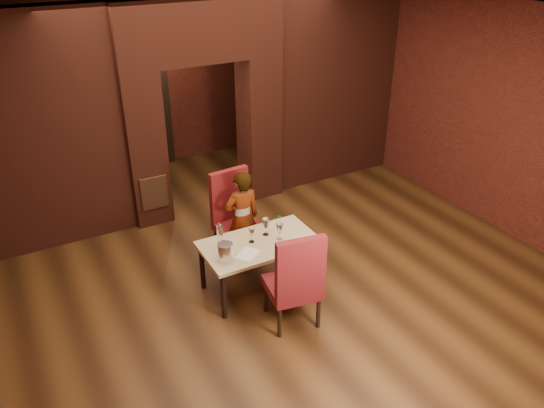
{
  "coord_description": "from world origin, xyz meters",
  "views": [
    {
      "loc": [
        -2.79,
        -5.2,
        4.08
      ],
      "look_at": [
        0.08,
        0.0,
        0.9
      ],
      "focal_mm": 35.0,
      "sensor_mm": 36.0,
      "label": 1
    }
  ],
  "objects_px": {
    "wine_glass_a": "(251,235)",
    "wine_glass_b": "(266,227)",
    "potted_plant": "(284,224)",
    "chair_far": "(239,218)",
    "wine_glass_c": "(280,232)",
    "water_bottle": "(220,235)",
    "person_seated": "(242,218)",
    "wine_bucket": "(225,252)",
    "chair_near": "(292,276)",
    "dining_table": "(260,265)"
  },
  "relations": [
    {
      "from": "person_seated",
      "to": "potted_plant",
      "type": "distance_m",
      "value": 0.99
    },
    {
      "from": "water_bottle",
      "to": "potted_plant",
      "type": "bearing_deg",
      "value": 30.78
    },
    {
      "from": "chair_far",
      "to": "water_bottle",
      "type": "distance_m",
      "value": 0.81
    },
    {
      "from": "person_seated",
      "to": "wine_glass_a",
      "type": "xyz_separation_m",
      "value": [
        -0.15,
        -0.56,
        0.09
      ]
    },
    {
      "from": "wine_glass_c",
      "to": "potted_plant",
      "type": "height_order",
      "value": "wine_glass_c"
    },
    {
      "from": "chair_far",
      "to": "person_seated",
      "type": "height_order",
      "value": "person_seated"
    },
    {
      "from": "chair_near",
      "to": "wine_bucket",
      "type": "xyz_separation_m",
      "value": [
        -0.54,
        0.57,
        0.16
      ]
    },
    {
      "from": "wine_glass_c",
      "to": "potted_plant",
      "type": "xyz_separation_m",
      "value": [
        0.64,
        0.99,
        -0.58
      ]
    },
    {
      "from": "potted_plant",
      "to": "chair_far",
      "type": "bearing_deg",
      "value": -165.54
    },
    {
      "from": "wine_glass_a",
      "to": "wine_glass_b",
      "type": "distance_m",
      "value": 0.24
    },
    {
      "from": "chair_far",
      "to": "person_seated",
      "type": "relative_size",
      "value": 0.92
    },
    {
      "from": "dining_table",
      "to": "chair_near",
      "type": "xyz_separation_m",
      "value": [
        0.03,
        -0.72,
        0.28
      ]
    },
    {
      "from": "chair_near",
      "to": "wine_glass_c",
      "type": "relative_size",
      "value": 5.55
    },
    {
      "from": "chair_far",
      "to": "person_seated",
      "type": "xyz_separation_m",
      "value": [
        -0.0,
        -0.11,
        0.05
      ]
    },
    {
      "from": "person_seated",
      "to": "wine_glass_b",
      "type": "relative_size",
      "value": 5.92
    },
    {
      "from": "dining_table",
      "to": "wine_glass_c",
      "type": "bearing_deg",
      "value": -12.8
    },
    {
      "from": "potted_plant",
      "to": "dining_table",
      "type": "bearing_deg",
      "value": -133.27
    },
    {
      "from": "wine_glass_b",
      "to": "person_seated",
      "type": "bearing_deg",
      "value": 99.07
    },
    {
      "from": "wine_glass_c",
      "to": "potted_plant",
      "type": "distance_m",
      "value": 1.32
    },
    {
      "from": "dining_table",
      "to": "person_seated",
      "type": "bearing_deg",
      "value": 84.1
    },
    {
      "from": "wine_glass_b",
      "to": "wine_bucket",
      "type": "height_order",
      "value": "wine_glass_b"
    },
    {
      "from": "wine_glass_b",
      "to": "wine_glass_a",
      "type": "bearing_deg",
      "value": -164.16
    },
    {
      "from": "wine_glass_b",
      "to": "potted_plant",
      "type": "distance_m",
      "value": 1.24
    },
    {
      "from": "chair_far",
      "to": "wine_glass_a",
      "type": "bearing_deg",
      "value": -107.71
    },
    {
      "from": "chair_near",
      "to": "wine_glass_b",
      "type": "height_order",
      "value": "chair_near"
    },
    {
      "from": "wine_glass_b",
      "to": "chair_near",
      "type": "bearing_deg",
      "value": -98.08
    },
    {
      "from": "wine_glass_b",
      "to": "water_bottle",
      "type": "height_order",
      "value": "water_bottle"
    },
    {
      "from": "chair_far",
      "to": "person_seated",
      "type": "distance_m",
      "value": 0.12
    },
    {
      "from": "dining_table",
      "to": "person_seated",
      "type": "xyz_separation_m",
      "value": [
        0.07,
        0.62,
        0.33
      ]
    },
    {
      "from": "person_seated",
      "to": "wine_bucket",
      "type": "height_order",
      "value": "person_seated"
    },
    {
      "from": "wine_glass_b",
      "to": "wine_glass_c",
      "type": "height_order",
      "value": "wine_glass_b"
    },
    {
      "from": "wine_glass_b",
      "to": "water_bottle",
      "type": "relative_size",
      "value": 0.73
    },
    {
      "from": "wine_glass_b",
      "to": "wine_bucket",
      "type": "distance_m",
      "value": 0.72
    },
    {
      "from": "dining_table",
      "to": "potted_plant",
      "type": "bearing_deg",
      "value": 47.26
    },
    {
      "from": "wine_glass_a",
      "to": "wine_glass_c",
      "type": "bearing_deg",
      "value": -19.29
    },
    {
      "from": "wine_glass_a",
      "to": "wine_glass_b",
      "type": "height_order",
      "value": "wine_glass_b"
    },
    {
      "from": "wine_glass_b",
      "to": "wine_glass_c",
      "type": "xyz_separation_m",
      "value": [
        0.09,
        -0.18,
        -0.0
      ]
    },
    {
      "from": "dining_table",
      "to": "water_bottle",
      "type": "xyz_separation_m",
      "value": [
        -0.45,
        0.14,
        0.48
      ]
    },
    {
      "from": "wine_bucket",
      "to": "water_bottle",
      "type": "xyz_separation_m",
      "value": [
        0.07,
        0.29,
        0.05
      ]
    },
    {
      "from": "wine_glass_c",
      "to": "dining_table",
      "type": "bearing_deg",
      "value": 166.68
    },
    {
      "from": "wine_bucket",
      "to": "person_seated",
      "type": "bearing_deg",
      "value": 52.72
    },
    {
      "from": "chair_far",
      "to": "chair_near",
      "type": "bearing_deg",
      "value": -96.7
    },
    {
      "from": "chair_far",
      "to": "wine_bucket",
      "type": "height_order",
      "value": "chair_far"
    },
    {
      "from": "wine_glass_c",
      "to": "wine_bucket",
      "type": "height_order",
      "value": "wine_glass_c"
    },
    {
      "from": "wine_bucket",
      "to": "potted_plant",
      "type": "relative_size",
      "value": 0.58
    },
    {
      "from": "wine_glass_b",
      "to": "wine_bucket",
      "type": "xyz_separation_m",
      "value": [
        -0.66,
        -0.27,
        -0.0
      ]
    },
    {
      "from": "wine_glass_b",
      "to": "potted_plant",
      "type": "xyz_separation_m",
      "value": [
        0.73,
        0.82,
        -0.58
      ]
    },
    {
      "from": "potted_plant",
      "to": "wine_bucket",
      "type": "bearing_deg",
      "value": -142.09
    },
    {
      "from": "wine_glass_a",
      "to": "water_bottle",
      "type": "height_order",
      "value": "water_bottle"
    },
    {
      "from": "person_seated",
      "to": "potted_plant",
      "type": "height_order",
      "value": "person_seated"
    }
  ]
}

